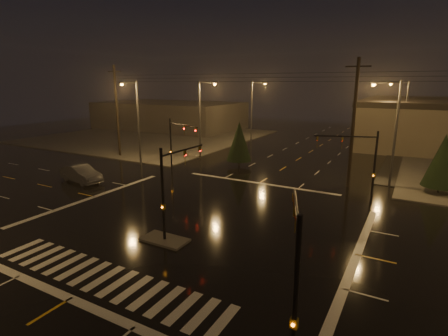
{
  "coord_description": "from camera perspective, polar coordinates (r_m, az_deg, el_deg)",
  "views": [
    {
      "loc": [
        13.24,
        -20.05,
        9.79
      ],
      "look_at": [
        -0.23,
        4.17,
        3.0
      ],
      "focal_mm": 28.0,
      "sensor_mm": 36.0,
      "label": 1
    }
  ],
  "objects": [
    {
      "name": "ground",
      "position": [
        25.94,
        -4.09,
        -8.44
      ],
      "size": [
        140.0,
        140.0,
        0.0
      ],
      "primitive_type": "plane",
      "color": "black",
      "rests_on": "ground"
    },
    {
      "name": "sidewalk_nw",
      "position": [
        66.85,
        -11.67,
        5.11
      ],
      "size": [
        36.0,
        36.0,
        0.12
      ],
      "primitive_type": "cube",
      "color": "#47443F",
      "rests_on": "ground"
    },
    {
      "name": "median_island",
      "position": [
        22.96,
        -9.65,
        -11.47
      ],
      "size": [
        3.0,
        1.6,
        0.15
      ],
      "primitive_type": "cube",
      "color": "#47443F",
      "rests_on": "ground"
    },
    {
      "name": "crosswalk",
      "position": [
        19.83,
        -19.06,
        -16.63
      ],
      "size": [
        15.0,
        2.6,
        0.01
      ],
      "primitive_type": "cube",
      "color": "beige",
      "rests_on": "ground"
    },
    {
      "name": "stop_bar_near",
      "position": [
        18.79,
        -23.81,
        -18.92
      ],
      "size": [
        16.0,
        0.5,
        0.01
      ],
      "primitive_type": "cube",
      "color": "beige",
      "rests_on": "ground"
    },
    {
      "name": "stop_bar_far",
      "position": [
        35.14,
        5.75,
        -2.47
      ],
      "size": [
        16.0,
        0.5,
        0.01
      ],
      "primitive_type": "cube",
      "color": "beige",
      "rests_on": "ground"
    },
    {
      "name": "commercial_block",
      "position": [
        78.9,
        -8.86,
        8.52
      ],
      "size": [
        30.0,
        18.0,
        5.6
      ],
      "primitive_type": "cube",
      "color": "#453F3D",
      "rests_on": "ground"
    },
    {
      "name": "signal_mast_median",
      "position": [
        22.36,
        -8.55,
        -2.06
      ],
      "size": [
        0.25,
        4.59,
        6.0
      ],
      "color": "black",
      "rests_on": "ground"
    },
    {
      "name": "signal_mast_ne",
      "position": [
        31.0,
        21.58,
        1.63
      ],
      "size": [
        4.84,
        1.86,
        6.0
      ],
      "color": "black",
      "rests_on": "ground"
    },
    {
      "name": "signal_mast_nw",
      "position": [
        38.26,
        -7.85,
        4.62
      ],
      "size": [
        4.84,
        1.86,
        6.0
      ],
      "color": "black",
      "rests_on": "ground"
    },
    {
      "name": "signal_mast_se",
      "position": [
        12.33,
        11.55,
        -16.08
      ],
      "size": [
        1.55,
        3.87,
        6.0
      ],
      "color": "black",
      "rests_on": "ground"
    },
    {
      "name": "streetlight_1",
      "position": [
        45.39,
        -3.65,
        8.7
      ],
      "size": [
        2.77,
        0.32,
        10.0
      ],
      "color": "#38383A",
      "rests_on": "ground"
    },
    {
      "name": "streetlight_2",
      "position": [
        59.44,
        4.81,
        9.87
      ],
      "size": [
        2.77,
        0.32,
        10.0
      ],
      "color": "#38383A",
      "rests_on": "ground"
    },
    {
      "name": "streetlight_3",
      "position": [
        36.33,
        25.8,
        6.1
      ],
      "size": [
        2.77,
        0.32,
        10.0
      ],
      "color": "#38383A",
      "rests_on": "ground"
    },
    {
      "name": "streetlight_4",
      "position": [
        56.23,
        27.2,
        8.2
      ],
      "size": [
        2.77,
        0.32,
        10.0
      ],
      "color": "#38383A",
      "rests_on": "ground"
    },
    {
      "name": "streetlight_5",
      "position": [
        42.97,
        -14.12,
        8.03
      ],
      "size": [
        0.32,
        2.77,
        10.0
      ],
      "color": "#38383A",
      "rests_on": "ground"
    },
    {
      "name": "utility_pole_0",
      "position": [
        49.14,
        -17.08,
        8.9
      ],
      "size": [
        2.2,
        0.32,
        12.0
      ],
      "color": "black",
      "rests_on": "ground"
    },
    {
      "name": "utility_pole_1",
      "position": [
        34.64,
        20.36,
        6.85
      ],
      "size": [
        2.2,
        0.32,
        12.0
      ],
      "color": "black",
      "rests_on": "ground"
    },
    {
      "name": "conifer_0",
      "position": [
        36.54,
        32.12,
        1.07
      ],
      "size": [
        3.06,
        3.06,
        5.48
      ],
      "color": "black",
      "rests_on": "ground"
    },
    {
      "name": "conifer_3",
      "position": [
        41.52,
        2.5,
        4.4
      ],
      "size": [
        3.0,
        3.0,
        5.38
      ],
      "color": "black",
      "rests_on": "ground"
    },
    {
      "name": "car_crossing",
      "position": [
        38.03,
        -22.29,
        -0.87
      ],
      "size": [
        5.41,
        2.58,
        1.71
      ],
      "primitive_type": "imported",
      "rotation": [
        0.0,
        0.0,
        1.42
      ],
      "color": "#4F5056",
      "rests_on": "ground"
    }
  ]
}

